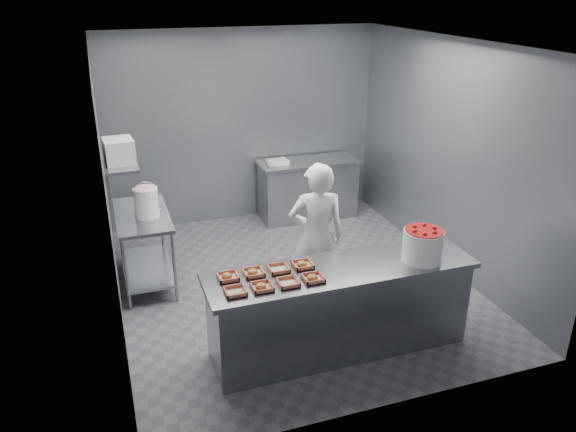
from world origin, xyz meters
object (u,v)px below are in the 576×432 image
object	(u,v)px
tray_3	(313,278)
tray_0	(235,291)
service_counter	(340,308)
tray_6	(279,269)
tray_1	(262,287)
tray_2	(288,282)
back_counter	(308,189)
worker	(316,237)
prep_table	(144,238)
strawberry_tub	(423,244)
tray_5	(253,272)
tray_7	(302,264)
glaze_bucket	(146,202)
appliance	(119,151)
tray_4	(228,276)

from	to	relation	value
tray_3	tray_0	bearing A→B (deg)	180.00
service_counter	tray_6	world-z (taller)	tray_6
tray_1	tray_2	world-z (taller)	tray_1
back_counter	worker	bearing A→B (deg)	-108.76
tray_0	worker	xyz separation A→B (m)	(1.14, 0.97, -0.08)
back_counter	tray_6	distance (m)	3.48
back_counter	worker	xyz separation A→B (m)	(-0.82, -2.42, 0.38)
prep_table	strawberry_tub	size ratio (longest dim) A/B	3.12
strawberry_tub	tray_5	bearing A→B (deg)	171.44
prep_table	tray_3	xyz separation A→B (m)	(1.31, -2.09, 0.33)
service_counter	tray_2	distance (m)	0.75
tray_0	tray_7	xyz separation A→B (m)	(0.72, 0.27, 0.00)
tray_0	tray_6	size ratio (longest dim) A/B	1.00
service_counter	tray_5	distance (m)	0.95
tray_0	tray_3	distance (m)	0.72
tray_7	glaze_bucket	bearing A→B (deg)	126.27
appliance	tray_5	bearing A→B (deg)	-64.64
tray_2	tray_3	distance (m)	0.24
strawberry_tub	glaze_bucket	world-z (taller)	glaze_bucket
tray_4	tray_1	bearing A→B (deg)	-48.69
tray_2	appliance	xyz separation A→B (m)	(-1.24, 1.99, 0.77)
tray_5	strawberry_tub	size ratio (longest dim) A/B	0.49
tray_2	tray_7	size ratio (longest dim) A/B	1.00
tray_3	tray_4	distance (m)	0.77
tray_7	appliance	distance (m)	2.40
prep_table	tray_6	distance (m)	2.13
tray_0	tray_6	distance (m)	0.55
back_counter	tray_2	xyz separation A→B (m)	(-1.48, -3.39, 0.47)
tray_3	service_counter	bearing A→B (deg)	21.95
worker	strawberry_tub	bearing A→B (deg)	139.14
prep_table	worker	distance (m)	2.07
tray_4	tray_5	size ratio (longest dim) A/B	1.00
tray_5	tray_7	size ratio (longest dim) A/B	1.00
strawberry_tub	glaze_bucket	size ratio (longest dim) A/B	0.92
service_counter	tray_3	bearing A→B (deg)	-158.05
tray_7	worker	distance (m)	0.82
worker	appliance	bearing A→B (deg)	-16.30
back_counter	appliance	world-z (taller)	appliance
service_counter	appliance	bearing A→B (deg)	134.41
tray_6	worker	distance (m)	0.96
tray_0	tray_2	bearing A→B (deg)	0.00
back_counter	appliance	size ratio (longest dim) A/B	4.34
tray_4	tray_7	distance (m)	0.72
tray_6	strawberry_tub	distance (m)	1.40
service_counter	tray_7	distance (m)	0.60
glaze_bucket	tray_1	bearing A→B (deg)	-68.68
prep_table	tray_5	bearing A→B (deg)	-65.38
tray_5	glaze_bucket	bearing A→B (deg)	114.36
tray_3	appliance	bearing A→B (deg)	126.60
tray_1	tray_4	world-z (taller)	same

